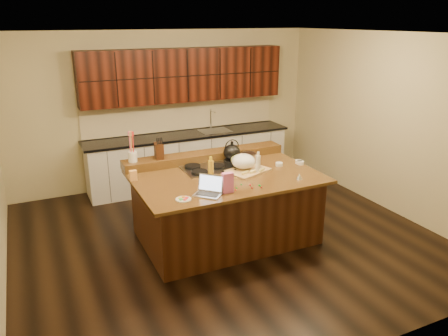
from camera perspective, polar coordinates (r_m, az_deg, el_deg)
name	(u,v)px	position (r m, az deg, el deg)	size (l,w,h in m)	color
room	(226,143)	(5.62, 0.22, 3.23)	(5.52, 5.02, 2.72)	black
island	(226,207)	(5.92, 0.20, -5.06)	(2.40, 1.60, 0.92)	black
back_ledge	(205,156)	(6.34, -2.48, 1.56)	(2.40, 0.30, 0.12)	black
cooktop	(216,167)	(6.00, -1.01, 0.12)	(0.92, 0.52, 0.05)	gray
back_counter	(188,131)	(7.81, -4.75, 4.89)	(3.70, 0.66, 2.40)	silver
kettle	(232,152)	(6.19, 1.04, 2.08)	(0.25, 0.25, 0.22)	black
green_bowl	(240,160)	(5.98, 2.12, 1.07)	(0.26, 0.26, 0.14)	olive
laptop	(209,189)	(5.11, -1.97, -2.80)	(0.39, 0.39, 0.22)	#B7B7BC
oil_bottle	(211,171)	(5.49, -1.73, -0.37)	(0.07, 0.07, 0.27)	yellow
vinegar_bottle	(258,165)	(5.78, 4.46, 0.45)	(0.06, 0.06, 0.25)	silver
wooden_tray	(244,163)	(5.89, 2.68, 0.60)	(0.66, 0.57, 0.22)	tan
ramekin_a	(299,162)	(6.29, 9.74, 0.80)	(0.10, 0.10, 0.04)	white
ramekin_b	(300,163)	(6.26, 9.96, 0.69)	(0.10, 0.10, 0.04)	white
ramekin_c	(279,164)	(6.15, 7.21, 0.50)	(0.10, 0.10, 0.04)	white
strainer_bowl	(248,157)	(6.34, 3.19, 1.41)	(0.24, 0.24, 0.09)	#996B3F
kitchen_timer	(299,176)	(5.68, 9.80, -1.07)	(0.08, 0.08, 0.07)	silver
pink_bag	(228,183)	(5.13, 0.47, -1.93)	(0.13, 0.07, 0.24)	pink
candy_plate	(183,199)	(4.99, -5.32, -4.08)	(0.18, 0.18, 0.01)	white
package_box	(133,175)	(5.66, -11.78, -0.95)	(0.09, 0.06, 0.13)	#E29D50
utensil_crock	(133,157)	(6.00, -11.85, 1.44)	(0.12, 0.12, 0.14)	white
knife_block	(159,151)	(6.07, -8.49, 2.25)	(0.11, 0.18, 0.22)	black
gumdrop_0	(236,190)	(5.23, 1.54, -2.86)	(0.02, 0.02, 0.02)	red
gumdrop_1	(259,185)	(5.39, 4.60, -2.25)	(0.02, 0.02, 0.02)	#198C26
gumdrop_2	(226,190)	(5.23, 0.21, -2.86)	(0.02, 0.02, 0.02)	red
gumdrop_3	(241,184)	(5.40, 2.27, -2.16)	(0.02, 0.02, 0.02)	#198C26
gumdrop_4	(261,187)	(5.33, 4.91, -2.51)	(0.02, 0.02, 0.02)	red
gumdrop_5	(260,185)	(5.38, 4.69, -2.28)	(0.02, 0.02, 0.02)	#198C26
gumdrop_6	(229,188)	(5.28, 0.72, -2.66)	(0.02, 0.02, 0.02)	red
gumdrop_7	(237,188)	(5.29, 1.65, -2.61)	(0.02, 0.02, 0.02)	#198C26
gumdrop_8	(252,188)	(5.30, 3.67, -2.60)	(0.02, 0.02, 0.02)	red
gumdrop_9	(236,190)	(5.24, 1.57, -2.83)	(0.02, 0.02, 0.02)	#198C26
gumdrop_10	(250,185)	(5.39, 3.44, -2.23)	(0.02, 0.02, 0.02)	red
gumdrop_11	(261,187)	(5.34, 4.83, -2.43)	(0.02, 0.02, 0.02)	#198C26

